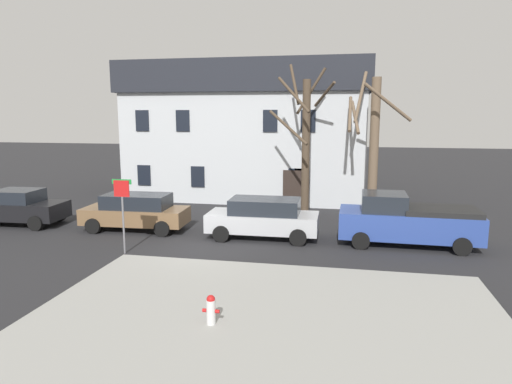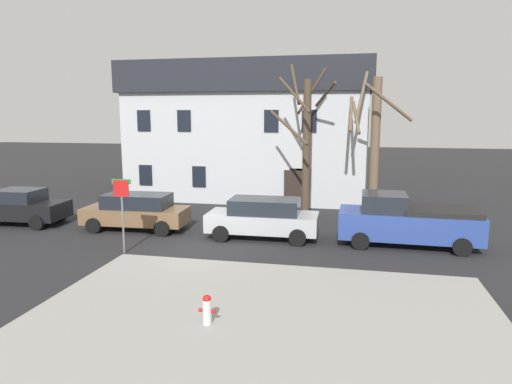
{
  "view_description": "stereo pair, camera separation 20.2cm",
  "coord_description": "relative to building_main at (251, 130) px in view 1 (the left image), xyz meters",
  "views": [
    {
      "loc": [
        5.42,
        -16.26,
        5.11
      ],
      "look_at": [
        1.64,
        2.76,
        1.82
      ],
      "focal_mm": 31.9,
      "sensor_mm": 36.0,
      "label": 1
    },
    {
      "loc": [
        5.62,
        -16.22,
        5.11
      ],
      "look_at": [
        1.64,
        2.76,
        1.82
      ],
      "focal_mm": 31.9,
      "sensor_mm": 36.0,
      "label": 2
    }
  ],
  "objects": [
    {
      "name": "ground_plane",
      "position": [
        0.67,
        -12.64,
        -4.18
      ],
      "size": [
        120.0,
        120.0,
        0.0
      ],
      "primitive_type": "plane",
      "color": "#262628"
    },
    {
      "name": "sidewalk_slab",
      "position": [
        4.26,
        -18.45,
        -4.12
      ],
      "size": [
        11.98,
        8.36,
        0.12
      ],
      "primitive_type": "cube",
      "color": "#999993",
      "rests_on": "ground_plane"
    },
    {
      "name": "building_main",
      "position": [
        0.0,
        0.0,
        0.0
      ],
      "size": [
        14.79,
        8.43,
        8.22
      ],
      "color": "silver",
      "rests_on": "ground_plane"
    },
    {
      "name": "tree_bare_near",
      "position": [
        4.06,
        -6.26,
        -0.31
      ],
      "size": [
        3.24,
        3.23,
        7.59
      ],
      "color": "#4C3D2D",
      "rests_on": "ground_plane"
    },
    {
      "name": "tree_bare_mid",
      "position": [
        7.31,
        -5.93,
        -0.39
      ],
      "size": [
        2.94,
        2.92,
        7.27
      ],
      "color": "brown",
      "rests_on": "ground_plane"
    },
    {
      "name": "car_black_sedan",
      "position": [
        -8.96,
        -10.55,
        -3.34
      ],
      "size": [
        4.38,
        2.26,
        1.67
      ],
      "color": "black",
      "rests_on": "ground_plane"
    },
    {
      "name": "car_brown_wagon",
      "position": [
        -3.08,
        -10.43,
        -3.32
      ],
      "size": [
        4.7,
        2.15,
        1.64
      ],
      "color": "brown",
      "rests_on": "ground_plane"
    },
    {
      "name": "car_silver_wagon",
      "position": [
        2.77,
        -10.62,
        -3.3
      ],
      "size": [
        4.64,
        2.13,
        1.68
      ],
      "color": "#B7BABF",
      "rests_on": "ground_plane"
    },
    {
      "name": "pickup_truck_blue",
      "position": [
        8.53,
        -10.52,
        -3.19
      ],
      "size": [
        5.4,
        2.39,
        2.05
      ],
      "color": "#2D4799",
      "rests_on": "ground_plane"
    },
    {
      "name": "fire_hydrant",
      "position": [
        3.01,
        -19.0,
        -3.68
      ],
      "size": [
        0.42,
        0.22,
        0.74
      ],
      "color": "silver",
      "rests_on": "sidewalk_slab"
    },
    {
      "name": "street_sign_pole",
      "position": [
        -1.93,
        -13.78,
        -2.22
      ],
      "size": [
        0.76,
        0.07,
        2.8
      ],
      "color": "slate",
      "rests_on": "ground_plane"
    },
    {
      "name": "bicycle_leaning",
      "position": [
        -6.18,
        -6.8,
        -3.81
      ],
      "size": [
        1.7,
        0.52,
        1.03
      ],
      "color": "black",
      "rests_on": "ground_plane"
    }
  ]
}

